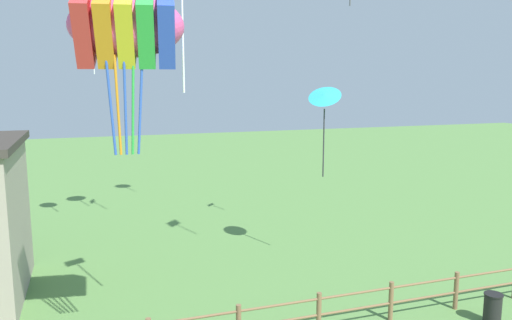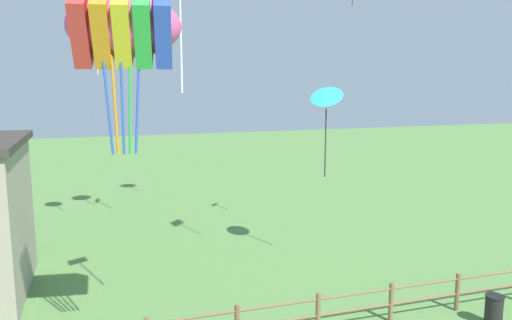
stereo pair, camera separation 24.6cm
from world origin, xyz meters
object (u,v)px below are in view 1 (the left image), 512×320
trash_bin (493,309)px  kite_cyan_delta (325,98)px  kite_rainbow_parafoil (127,26)px  kite_blue_delta (92,25)px

trash_bin → kite_cyan_delta: (-2.64, 5.72, 5.86)m
kite_rainbow_parafoil → kite_cyan_delta: kite_rainbow_parafoil is taller
trash_bin → kite_cyan_delta: size_ratio=0.27×
kite_rainbow_parafoil → kite_blue_delta: size_ratio=1.52×
trash_bin → kite_cyan_delta: bearing=114.7°
trash_bin → kite_cyan_delta: kite_cyan_delta is taller
trash_bin → kite_rainbow_parafoil: (-9.89, 0.24, 7.58)m
kite_rainbow_parafoil → trash_bin: bearing=-1.4°
kite_cyan_delta → trash_bin: bearing=-65.3°
trash_bin → kite_rainbow_parafoil: bearing=178.6°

